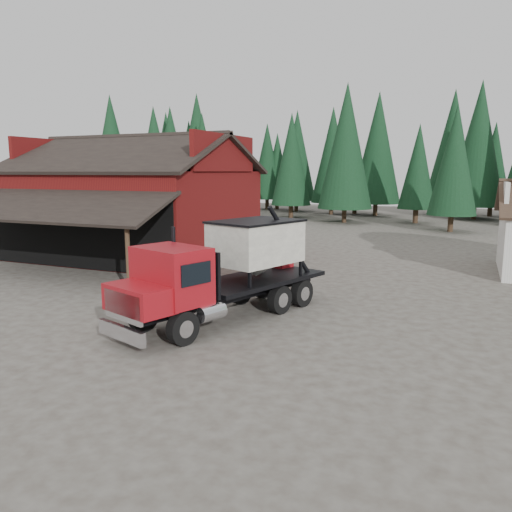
% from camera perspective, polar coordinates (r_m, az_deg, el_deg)
% --- Properties ---
extents(ground, '(120.00, 120.00, 0.00)m').
position_cam_1_polar(ground, '(17.27, -3.60, -7.19)').
color(ground, '#453F36').
rests_on(ground, ground).
extents(red_barn, '(12.80, 13.63, 7.18)m').
position_cam_1_polar(red_barn, '(30.90, -13.62, 5.09)').
color(red_barn, '#5F120F').
rests_on(red_barn, ground).
extents(conifer_backdrop, '(76.00, 16.00, 16.00)m').
position_cam_1_polar(conifer_backdrop, '(57.44, 15.78, 4.28)').
color(conifer_backdrop, black).
rests_on(conifer_backdrop, ground).
extents(near_pine_a, '(4.40, 4.40, 11.40)m').
position_cam_1_polar(near_pine_a, '(51.95, -11.50, 10.99)').
color(near_pine_a, '#382619').
rests_on(near_pine_a, ground).
extents(near_pine_b, '(3.96, 3.96, 10.40)m').
position_cam_1_polar(near_pine_b, '(44.76, 21.75, 10.11)').
color(near_pine_b, '#382619').
rests_on(near_pine_b, ground).
extents(near_pine_d, '(5.28, 5.28, 13.40)m').
position_cam_1_polar(near_pine_d, '(50.12, 10.27, 12.23)').
color(near_pine_d, '#382619').
rests_on(near_pine_d, ground).
extents(feed_truck, '(4.83, 8.70, 3.80)m').
position_cam_1_polar(feed_truck, '(16.96, -3.26, -1.31)').
color(feed_truck, black).
rests_on(feed_truck, ground).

